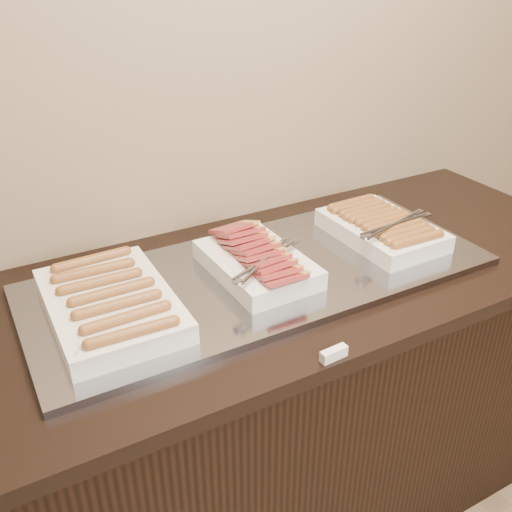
{
  "coord_description": "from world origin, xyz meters",
  "views": [
    {
      "loc": [
        -0.63,
        1.02,
        1.67
      ],
      "look_at": [
        -0.01,
        2.13,
        0.97
      ],
      "focal_mm": 40.0,
      "sensor_mm": 36.0,
      "label": 1
    }
  ],
  "objects_px": {
    "dish_right": "(382,227)",
    "dish_left": "(110,303)",
    "counter": "(260,406)",
    "warming_tray": "(262,274)",
    "dish_center": "(257,261)"
  },
  "relations": [
    {
      "from": "dish_right",
      "to": "counter",
      "type": "bearing_deg",
      "value": 178.72
    },
    {
      "from": "counter",
      "to": "warming_tray",
      "type": "xyz_separation_m",
      "value": [
        0.0,
        0.0,
        0.46
      ]
    },
    {
      "from": "warming_tray",
      "to": "dish_center",
      "type": "relative_size",
      "value": 3.5
    },
    {
      "from": "dish_left",
      "to": "dish_center",
      "type": "height_order",
      "value": "dish_center"
    },
    {
      "from": "warming_tray",
      "to": "dish_left",
      "type": "bearing_deg",
      "value": 180.0
    },
    {
      "from": "dish_center",
      "to": "dish_right",
      "type": "bearing_deg",
      "value": -1.5
    },
    {
      "from": "dish_left",
      "to": "dish_center",
      "type": "distance_m",
      "value": 0.38
    },
    {
      "from": "dish_center",
      "to": "dish_right",
      "type": "distance_m",
      "value": 0.41
    },
    {
      "from": "warming_tray",
      "to": "dish_center",
      "type": "height_order",
      "value": "dish_center"
    },
    {
      "from": "counter",
      "to": "dish_center",
      "type": "xyz_separation_m",
      "value": [
        -0.01,
        -0.0,
        0.5
      ]
    },
    {
      "from": "dish_left",
      "to": "dish_center",
      "type": "xyz_separation_m",
      "value": [
        0.38,
        -0.0,
        0.01
      ]
    },
    {
      "from": "dish_left",
      "to": "counter",
      "type": "bearing_deg",
      "value": 0.51
    },
    {
      "from": "warming_tray",
      "to": "dish_left",
      "type": "relative_size",
      "value": 2.98
    },
    {
      "from": "counter",
      "to": "dish_right",
      "type": "relative_size",
      "value": 6.0
    },
    {
      "from": "dish_right",
      "to": "dish_left",
      "type": "bearing_deg",
      "value": 179.01
    }
  ]
}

